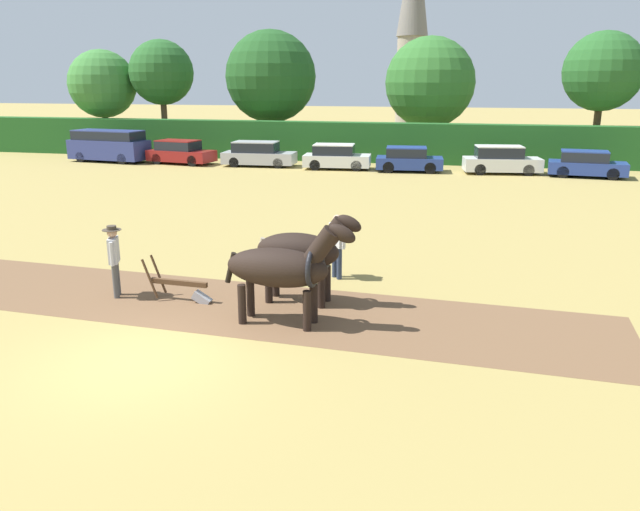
{
  "coord_description": "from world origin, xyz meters",
  "views": [
    {
      "loc": [
        5.82,
        -9.72,
        5.11
      ],
      "look_at": [
        2.47,
        4.16,
        1.1
      ],
      "focal_mm": 35.0,
      "sensor_mm": 36.0,
      "label": 1
    }
  ],
  "objects_px": {
    "tree_left": "(162,73)",
    "parked_car_center_right": "(408,160)",
    "draft_horse_lead_left": "(283,267)",
    "farmer_beside_team": "(337,241)",
    "parked_car_right": "(501,160)",
    "plow": "(184,288)",
    "parked_car_center_left": "(258,154)",
    "tree_center": "(430,83)",
    "farmer_at_plow": "(114,255)",
    "parked_car_left": "(180,152)",
    "parked_car_center": "(336,157)",
    "tree_far_left": "(102,84)",
    "parked_car_far_right": "(586,164)",
    "church_spire": "(413,20)",
    "tree_center_left": "(271,77)",
    "parked_van": "(109,146)",
    "tree_center_right": "(603,72)",
    "draft_horse_lead_right": "(302,251)"
  },
  "relations": [
    {
      "from": "farmer_beside_team",
      "to": "parked_car_center_right",
      "type": "bearing_deg",
      "value": 45.22
    },
    {
      "from": "plow",
      "to": "parked_car_center_right",
      "type": "xyz_separation_m",
      "value": [
        2.97,
        23.55,
        0.37
      ]
    },
    {
      "from": "tree_center",
      "to": "parked_car_far_right",
      "type": "bearing_deg",
      "value": -42.06
    },
    {
      "from": "draft_horse_lead_left",
      "to": "church_spire",
      "type": "bearing_deg",
      "value": 95.41
    },
    {
      "from": "tree_left",
      "to": "parked_car_center_right",
      "type": "bearing_deg",
      "value": -18.98
    },
    {
      "from": "tree_center",
      "to": "parked_car_right",
      "type": "distance_m",
      "value": 10.29
    },
    {
      "from": "parked_car_center_right",
      "to": "draft_horse_lead_right",
      "type": "bearing_deg",
      "value": -96.07
    },
    {
      "from": "tree_center_left",
      "to": "tree_center",
      "type": "relative_size",
      "value": 1.06
    },
    {
      "from": "draft_horse_lead_right",
      "to": "farmer_at_plow",
      "type": "bearing_deg",
      "value": -169.22
    },
    {
      "from": "plow",
      "to": "parked_car_center",
      "type": "xyz_separation_m",
      "value": [
        -1.35,
        23.61,
        0.39
      ]
    },
    {
      "from": "draft_horse_lead_left",
      "to": "parked_car_right",
      "type": "relative_size",
      "value": 0.67
    },
    {
      "from": "parked_car_center_left",
      "to": "parked_car_right",
      "type": "relative_size",
      "value": 1.02
    },
    {
      "from": "church_spire",
      "to": "parked_car_center_right",
      "type": "height_order",
      "value": "church_spire"
    },
    {
      "from": "tree_left",
      "to": "parked_van",
      "type": "distance_m",
      "value": 7.92
    },
    {
      "from": "tree_left",
      "to": "parked_car_center_right",
      "type": "relative_size",
      "value": 2.02
    },
    {
      "from": "farmer_at_plow",
      "to": "tree_center_right",
      "type": "bearing_deg",
      "value": 39.38
    },
    {
      "from": "parked_car_center_right",
      "to": "tree_left",
      "type": "bearing_deg",
      "value": 155.43
    },
    {
      "from": "parked_car_center",
      "to": "parked_car_far_right",
      "type": "distance_m",
      "value": 14.01
    },
    {
      "from": "tree_center",
      "to": "farmer_beside_team",
      "type": "distance_m",
      "value": 29.63
    },
    {
      "from": "plow",
      "to": "farmer_at_plow",
      "type": "bearing_deg",
      "value": -175.13
    },
    {
      "from": "plow",
      "to": "parked_car_center_right",
      "type": "relative_size",
      "value": 0.43
    },
    {
      "from": "tree_center",
      "to": "tree_center_right",
      "type": "distance_m",
      "value": 10.87
    },
    {
      "from": "tree_center_left",
      "to": "plow",
      "type": "xyz_separation_m",
      "value": [
        7.67,
        -30.81,
        -5.06
      ]
    },
    {
      "from": "tree_center",
      "to": "plow",
      "type": "distance_m",
      "value": 32.52
    },
    {
      "from": "tree_left",
      "to": "parked_car_center",
      "type": "bearing_deg",
      "value": -23.92
    },
    {
      "from": "tree_left",
      "to": "parked_car_center_left",
      "type": "bearing_deg",
      "value": -33.53
    },
    {
      "from": "draft_horse_lead_left",
      "to": "parked_car_left",
      "type": "relative_size",
      "value": 0.68
    },
    {
      "from": "tree_center",
      "to": "parked_car_left",
      "type": "relative_size",
      "value": 1.82
    },
    {
      "from": "tree_far_left",
      "to": "parked_car_center",
      "type": "xyz_separation_m",
      "value": [
        18.83,
        -5.75,
        -4.16
      ]
    },
    {
      "from": "parked_van",
      "to": "draft_horse_lead_left",
      "type": "bearing_deg",
      "value": -45.33
    },
    {
      "from": "farmer_at_plow",
      "to": "parked_car_left",
      "type": "bearing_deg",
      "value": 89.54
    },
    {
      "from": "farmer_at_plow",
      "to": "farmer_beside_team",
      "type": "bearing_deg",
      "value": 6.07
    },
    {
      "from": "tree_center",
      "to": "parked_car_right",
      "type": "relative_size",
      "value": 1.81
    },
    {
      "from": "tree_left",
      "to": "parked_car_left",
      "type": "xyz_separation_m",
      "value": [
        4.21,
        -6.33,
        -4.94
      ]
    },
    {
      "from": "tree_left",
      "to": "parked_car_right",
      "type": "distance_m",
      "value": 25.08
    },
    {
      "from": "tree_far_left",
      "to": "draft_horse_lead_left",
      "type": "relative_size",
      "value": 2.45
    },
    {
      "from": "parked_car_left",
      "to": "tree_left",
      "type": "bearing_deg",
      "value": 132.03
    },
    {
      "from": "draft_horse_lead_left",
      "to": "parked_car_center_left",
      "type": "xyz_separation_m",
      "value": [
        -9.04,
        24.58,
        -0.55
      ]
    },
    {
      "from": "parked_car_right",
      "to": "parked_car_center_left",
      "type": "bearing_deg",
      "value": 172.43
    },
    {
      "from": "parked_car_left",
      "to": "parked_car_right",
      "type": "xyz_separation_m",
      "value": [
        19.63,
        0.29,
        0.03
      ]
    },
    {
      "from": "parked_car_far_right",
      "to": "draft_horse_lead_left",
      "type": "bearing_deg",
      "value": -106.46
    },
    {
      "from": "draft_horse_lead_right",
      "to": "farmer_at_plow",
      "type": "xyz_separation_m",
      "value": [
        -4.54,
        -0.67,
        -0.21
      ]
    },
    {
      "from": "farmer_at_plow",
      "to": "parked_car_center",
      "type": "relative_size",
      "value": 0.43
    },
    {
      "from": "draft_horse_lead_left",
      "to": "farmer_beside_team",
      "type": "xyz_separation_m",
      "value": [
        0.45,
        3.46,
        -0.26
      ]
    },
    {
      "from": "parked_car_left",
      "to": "parked_car_right",
      "type": "distance_m",
      "value": 19.63
    },
    {
      "from": "farmer_at_plow",
      "to": "parked_car_left",
      "type": "xyz_separation_m",
      "value": [
        -9.71,
        23.71,
        -0.33
      ]
    },
    {
      "from": "tree_left",
      "to": "parked_car_center_left",
      "type": "xyz_separation_m",
      "value": [
        9.37,
        -6.21,
        -4.93
      ]
    },
    {
      "from": "plow",
      "to": "parked_car_center_left",
      "type": "relative_size",
      "value": 0.37
    },
    {
      "from": "tree_center",
      "to": "parked_van",
      "type": "bearing_deg",
      "value": -157.02
    },
    {
      "from": "parked_car_center_left",
      "to": "church_spire",
      "type": "bearing_deg",
      "value": 75.48
    }
  ]
}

